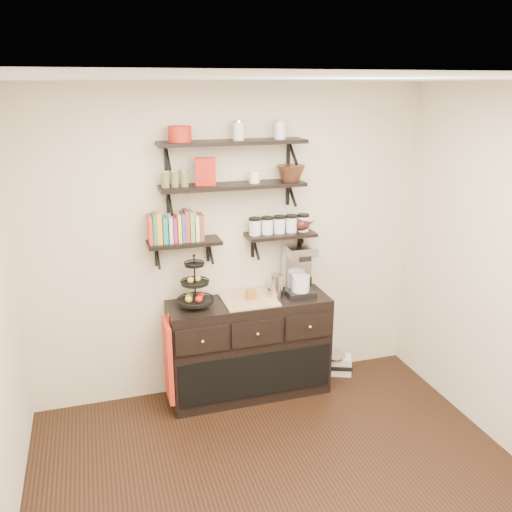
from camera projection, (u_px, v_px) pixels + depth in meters
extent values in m
cube|color=white|center=(314.00, 79.00, 2.70)|extent=(3.50, 3.50, 0.02)
cube|color=beige|center=(230.00, 244.00, 4.70)|extent=(3.50, 0.02, 2.70)
cube|color=black|center=(233.00, 142.00, 4.31)|extent=(1.20, 0.27, 0.03)
cube|color=black|center=(166.00, 157.00, 4.31)|extent=(0.02, 0.03, 0.20)
cube|color=black|center=(288.00, 153.00, 4.60)|extent=(0.02, 0.03, 0.20)
cube|color=black|center=(233.00, 186.00, 4.42)|extent=(1.20, 0.27, 0.03)
cube|color=black|center=(168.00, 201.00, 4.42)|extent=(0.02, 0.03, 0.20)
cube|color=black|center=(288.00, 193.00, 4.71)|extent=(0.02, 0.03, 0.20)
cube|color=black|center=(184.00, 242.00, 4.45)|extent=(0.60, 0.25, 0.03)
cube|color=black|center=(156.00, 254.00, 4.52)|extent=(0.02, 0.03, 0.20)
cube|color=black|center=(208.00, 250.00, 4.64)|extent=(0.03, 0.03, 0.20)
cube|color=black|center=(280.00, 235.00, 4.68)|extent=(0.60, 0.25, 0.03)
cube|color=black|center=(252.00, 246.00, 4.76)|extent=(0.03, 0.03, 0.20)
cube|color=black|center=(299.00, 242.00, 4.88)|extent=(0.02, 0.03, 0.20)
cube|color=red|center=(152.00, 231.00, 4.34)|extent=(0.02, 0.15, 0.20)
cube|color=#21724D|center=(156.00, 228.00, 4.35)|extent=(0.03, 0.15, 0.24)
cube|color=orange|center=(160.00, 230.00, 4.36)|extent=(0.04, 0.15, 0.21)
cube|color=#197F7A|center=(165.00, 227.00, 4.37)|extent=(0.03, 0.15, 0.25)
cube|color=beige|center=(169.00, 229.00, 4.38)|extent=(0.03, 0.15, 0.22)
cube|color=#872052|center=(174.00, 226.00, 4.39)|extent=(0.04, 0.15, 0.26)
cube|color=yellow|center=(179.00, 227.00, 4.40)|extent=(0.03, 0.15, 0.23)
cube|color=#364590|center=(183.00, 229.00, 4.42)|extent=(0.03, 0.15, 0.20)
cube|color=#A1322E|center=(188.00, 226.00, 4.42)|extent=(0.04, 0.15, 0.24)
cube|color=#60A554|center=(193.00, 228.00, 4.44)|extent=(0.03, 0.15, 0.21)
cube|color=beige|center=(197.00, 225.00, 4.44)|extent=(0.03, 0.15, 0.25)
cube|color=brown|center=(201.00, 226.00, 4.46)|extent=(0.02, 0.15, 0.22)
cylinder|color=silver|center=(255.00, 227.00, 4.60)|extent=(0.10, 0.10, 0.13)
cylinder|color=silver|center=(267.00, 226.00, 4.63)|extent=(0.10, 0.10, 0.13)
cylinder|color=silver|center=(279.00, 226.00, 4.66)|extent=(0.10, 0.10, 0.13)
cylinder|color=silver|center=(291.00, 225.00, 4.69)|extent=(0.10, 0.10, 0.13)
cylinder|color=silver|center=(303.00, 224.00, 4.72)|extent=(0.10, 0.10, 0.13)
cube|color=black|center=(249.00, 348.00, 4.79)|extent=(1.40, 0.45, 0.90)
cube|color=tan|center=(249.00, 300.00, 4.65)|extent=(0.45, 0.41, 0.02)
sphere|color=gold|center=(203.00, 342.00, 4.35)|extent=(0.04, 0.04, 0.04)
sphere|color=gold|center=(258.00, 334.00, 4.48)|extent=(0.04, 0.04, 0.04)
sphere|color=gold|center=(310.00, 327.00, 4.61)|extent=(0.04, 0.04, 0.04)
cylinder|color=black|center=(195.00, 282.00, 4.46)|extent=(0.01, 0.01, 0.44)
cylinder|color=black|center=(196.00, 301.00, 4.51)|extent=(0.30, 0.30, 0.01)
cylinder|color=black|center=(195.00, 283.00, 4.46)|extent=(0.23, 0.23, 0.02)
cylinder|color=black|center=(194.00, 265.00, 4.41)|extent=(0.16, 0.16, 0.02)
sphere|color=#B21914|center=(201.00, 295.00, 4.55)|extent=(0.06, 0.06, 0.06)
sphere|color=gold|center=(191.00, 280.00, 4.44)|extent=(0.05, 0.05, 0.05)
cube|color=brown|center=(251.00, 294.00, 4.64)|extent=(0.08, 0.08, 0.08)
cube|color=black|center=(300.00, 292.00, 4.78)|extent=(0.25, 0.22, 0.04)
cube|color=silver|center=(297.00, 270.00, 4.79)|extent=(0.24, 0.09, 0.38)
cube|color=silver|center=(301.00, 251.00, 4.66)|extent=(0.25, 0.22, 0.08)
cylinder|color=silver|center=(301.00, 283.00, 4.73)|extent=(0.16, 0.16, 0.14)
cylinder|color=silver|center=(277.00, 286.00, 4.67)|extent=(0.11, 0.11, 0.22)
cube|color=#A91B12|center=(168.00, 361.00, 4.48)|extent=(0.04, 0.30, 0.69)
cube|color=silver|center=(334.00, 365.00, 5.24)|extent=(0.36, 0.27, 0.17)
cylinder|color=silver|center=(334.00, 355.00, 5.21)|extent=(0.28, 0.28, 0.02)
cube|color=black|center=(338.00, 369.00, 5.16)|extent=(0.27, 0.11, 0.04)
cube|color=#AE2113|center=(205.00, 172.00, 4.32)|extent=(0.17, 0.10, 0.22)
cylinder|color=white|center=(254.00, 177.00, 4.45)|extent=(0.09, 0.09, 0.10)
cylinder|color=#AE2113|center=(180.00, 134.00, 4.17)|extent=(0.18, 0.18, 0.12)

